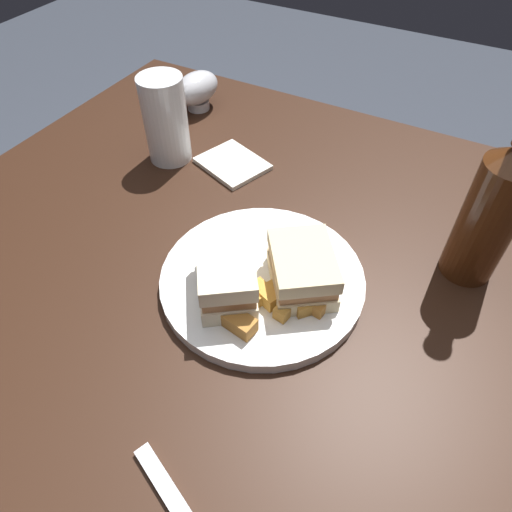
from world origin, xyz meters
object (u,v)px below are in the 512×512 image
object	(u,v)px
pint_glass	(166,125)
cider_bottle	(493,209)
gravy_boat	(196,88)
napkin	(233,164)
sandwich_half_right	(302,270)
plate	(262,279)
sandwich_half_left	(226,275)

from	to	relation	value
pint_glass	cider_bottle	world-z (taller)	cider_bottle
pint_glass	gravy_boat	xyz separation A→B (m)	(-0.05, 0.16, -0.02)
pint_glass	gravy_boat	distance (m)	0.17
pint_glass	napkin	size ratio (longest dim) A/B	1.33
gravy_boat	cider_bottle	xyz separation A→B (m)	(0.56, -0.19, 0.06)
gravy_boat	cider_bottle	world-z (taller)	cider_bottle
sandwich_half_right	napkin	xyz separation A→B (m)	(-0.22, 0.20, -0.04)
plate	gravy_boat	distance (m)	0.48
sandwich_half_left	cider_bottle	bearing A→B (deg)	37.56
sandwich_half_left	cider_bottle	world-z (taller)	cider_bottle
sandwich_half_right	cider_bottle	distance (m)	0.24
gravy_boat	napkin	bearing A→B (deg)	-39.91
plate	gravy_boat	world-z (taller)	gravy_boat
cider_bottle	plate	bearing A→B (deg)	-146.15
gravy_boat	napkin	world-z (taller)	gravy_boat
pint_glass	napkin	bearing A→B (deg)	15.22
plate	gravy_boat	size ratio (longest dim) A/B	2.27
plate	sandwich_half_right	distance (m)	0.06
sandwich_half_left	napkin	xyz separation A→B (m)	(-0.14, 0.25, -0.04)
plate	sandwich_half_left	world-z (taller)	sandwich_half_left
plate	cider_bottle	xyz separation A→B (m)	(0.23, 0.16, 0.10)
sandwich_half_right	napkin	bearing A→B (deg)	138.00
gravy_boat	cider_bottle	bearing A→B (deg)	-18.39
pint_glass	plate	bearing A→B (deg)	-32.85
pint_glass	sandwich_half_right	bearing A→B (deg)	-27.15
cider_bottle	pint_glass	bearing A→B (deg)	177.33
sandwich_half_right	gravy_boat	size ratio (longest dim) A/B	1.06
sandwich_half_right	gravy_boat	distance (m)	0.50
cider_bottle	napkin	world-z (taller)	cider_bottle
sandwich_half_left	napkin	bearing A→B (deg)	119.39
sandwich_half_right	gravy_boat	world-z (taller)	gravy_boat
plate	cider_bottle	bearing A→B (deg)	33.85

